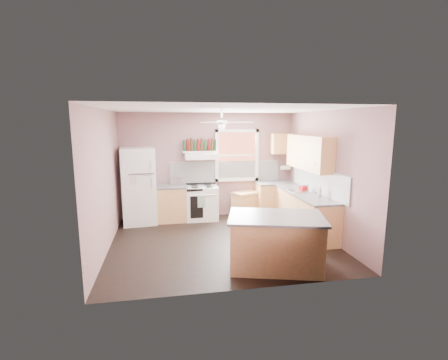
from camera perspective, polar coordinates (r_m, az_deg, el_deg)
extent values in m
plane|color=black|center=(6.87, -0.37, -10.79)|extent=(4.50, 4.50, 0.00)
plane|color=white|center=(6.43, -0.40, 12.34)|extent=(4.50, 4.50, 0.00)
cube|color=#845F60|center=(8.49, -2.77, 2.62)|extent=(4.50, 0.05, 2.70)
cube|color=#845F60|center=(7.26, 17.59, 0.91)|extent=(0.05, 4.00, 2.70)
cube|color=#845F60|center=(6.52, -20.48, -0.24)|extent=(0.05, 4.00, 2.70)
cube|color=white|center=(8.55, 0.26, 1.50)|extent=(2.90, 0.03, 0.55)
cube|color=white|center=(7.53, 16.19, -0.05)|extent=(0.03, 2.60, 0.55)
cube|color=brown|center=(8.56, 2.25, 4.37)|extent=(1.00, 0.02, 1.20)
cube|color=white|center=(8.53, 2.29, 4.35)|extent=(1.16, 0.07, 1.36)
cube|color=white|center=(8.15, -14.75, -1.02)|extent=(0.85, 0.83, 1.85)
cube|color=#C17F50|center=(8.27, -9.73, -4.20)|extent=(0.90, 0.60, 0.86)
cube|color=#515154|center=(8.17, -9.82, -1.14)|extent=(0.92, 0.62, 0.04)
cube|color=silver|center=(8.14, -8.31, -0.35)|extent=(0.32, 0.25, 0.18)
cube|color=white|center=(8.31, -3.92, -4.01)|extent=(0.82, 0.67, 0.86)
cube|color=white|center=(8.16, -4.13, 4.22)|extent=(0.78, 0.50, 0.14)
cube|color=white|center=(8.27, -4.24, 4.99)|extent=(0.90, 0.26, 0.03)
cube|color=#C17F50|center=(8.60, 3.84, -4.24)|extent=(0.78, 0.67, 0.65)
cube|color=#C17F50|center=(8.75, 9.01, -3.39)|extent=(1.00, 0.60, 0.86)
cube|color=#C17F50|center=(7.57, 13.98, -5.68)|extent=(0.60, 2.20, 0.86)
cube|color=#515154|center=(8.66, 9.10, -0.49)|extent=(1.02, 0.62, 0.04)
cube|color=#515154|center=(7.46, 14.05, -2.36)|extent=(0.62, 2.22, 0.04)
cube|color=silver|center=(7.64, 13.44, -1.94)|extent=(0.55, 0.45, 0.03)
cylinder|color=silver|center=(7.69, 14.55, -1.34)|extent=(0.03, 0.03, 0.14)
cube|color=#C17F50|center=(7.57, 14.68, 4.69)|extent=(0.33, 1.80, 0.76)
cube|color=#C17F50|center=(8.73, 10.24, 6.30)|extent=(0.60, 0.33, 0.52)
cylinder|color=white|center=(8.86, 10.77, 2.11)|extent=(0.26, 0.12, 0.12)
cube|color=#C17F50|center=(5.68, 9.06, -10.83)|extent=(1.69, 1.30, 0.86)
cube|color=#515154|center=(5.53, 9.19, -6.47)|extent=(1.80, 1.41, 0.04)
cylinder|color=white|center=(6.42, -0.40, 10.11)|extent=(0.20, 0.20, 0.08)
imported|color=silver|center=(7.15, 16.50, -1.87)|extent=(0.12, 0.12, 0.23)
cube|color=#B70F14|center=(7.73, 13.78, -1.39)|extent=(0.21, 0.18, 0.10)
cylinder|color=#143819|center=(8.23, -7.03, 5.96)|extent=(0.06, 0.06, 0.27)
cylinder|color=#590F0F|center=(8.23, -6.41, 6.05)|extent=(0.06, 0.06, 0.29)
cylinder|color=#3F230F|center=(8.24, -5.80, 6.13)|extent=(0.06, 0.06, 0.31)
cylinder|color=#143819|center=(8.25, -5.17, 6.01)|extent=(0.06, 0.06, 0.27)
cylinder|color=#590F0F|center=(8.26, -4.56, 6.09)|extent=(0.06, 0.06, 0.29)
cylinder|color=#3F230F|center=(8.27, -3.94, 6.17)|extent=(0.06, 0.06, 0.31)
cylinder|color=#143819|center=(8.28, -3.33, 6.04)|extent=(0.06, 0.06, 0.27)
cylinder|color=#590F0F|center=(8.29, -2.71, 6.12)|extent=(0.06, 0.06, 0.29)
cylinder|color=#3F230F|center=(8.30, -2.10, 6.20)|extent=(0.06, 0.06, 0.31)
cylinder|color=#143819|center=(8.31, -1.49, 6.07)|extent=(0.06, 0.06, 0.27)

